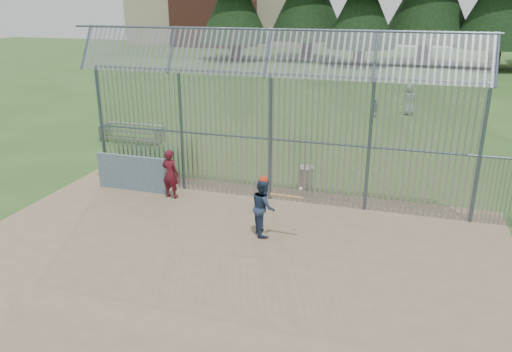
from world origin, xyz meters
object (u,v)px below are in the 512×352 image
(dugout_wall, at_px, (132,173))
(bleacher, at_px, (132,132))
(onlooker, at_px, (170,174))
(trash_can, at_px, (305,177))
(batter, at_px, (263,207))

(dugout_wall, relative_size, bleacher, 0.83)
(onlooker, relative_size, trash_can, 1.95)
(trash_can, xyz_separation_m, bleacher, (-8.68, 3.49, 0.03))
(dugout_wall, relative_size, batter, 1.59)
(dugout_wall, xyz_separation_m, batter, (5.11, -1.88, 0.19))
(batter, xyz_separation_m, trash_can, (0.38, 3.82, -0.43))
(trash_can, relative_size, bleacher, 0.27)
(bleacher, bearing_deg, batter, -41.35)
(onlooker, bearing_deg, trash_can, -143.69)
(batter, relative_size, onlooker, 0.98)
(batter, bearing_deg, onlooker, 38.00)
(batter, relative_size, trash_can, 1.92)
(onlooker, xyz_separation_m, bleacher, (-4.73, 5.64, -0.41))
(batter, xyz_separation_m, onlooker, (-3.58, 1.66, 0.01))
(batter, bearing_deg, dugout_wall, 42.68)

